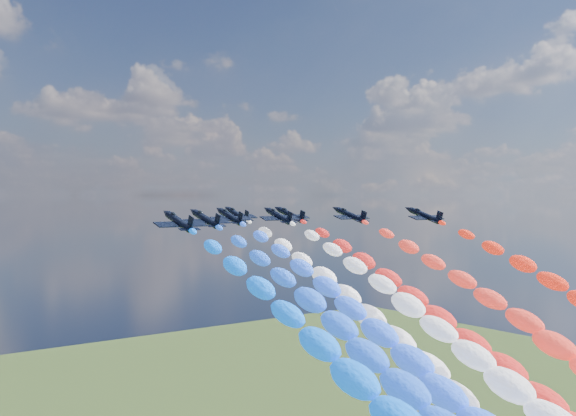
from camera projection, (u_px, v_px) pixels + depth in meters
jet_0 at (179, 222)px, 123.77m from camera, size 9.74×13.29×6.39m
jet_1 at (206, 219)px, 137.14m from camera, size 9.88×13.39×6.39m
trail_1 at (386, 390)px, 96.05m from camera, size 6.24×99.17×49.13m
jet_2 at (230, 217)px, 153.13m from camera, size 10.01×13.48×6.39m
trail_2 at (393, 362)px, 112.04m from camera, size 6.24×99.17×49.13m
jet_3 at (279, 216)px, 156.79m from camera, size 10.19×13.62×6.39m
trail_3 at (454, 357)px, 115.69m from camera, size 6.24×99.17×49.13m
jet_4 at (237, 215)px, 168.85m from camera, size 10.14×13.58×6.39m
trail_4 at (383, 341)px, 127.75m from camera, size 6.24×99.17×49.13m
jet_5 at (290, 215)px, 166.80m from camera, size 10.23×13.64×6.39m
trail_5 at (456, 344)px, 125.71m from camera, size 6.24×99.17×49.13m
jet_6 at (350, 215)px, 164.13m from camera, size 10.13×13.57×6.39m
trail_6 at (539, 347)px, 123.04m from camera, size 6.24×99.17×49.13m
jet_7 at (425, 216)px, 160.53m from camera, size 9.72×13.28×6.39m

